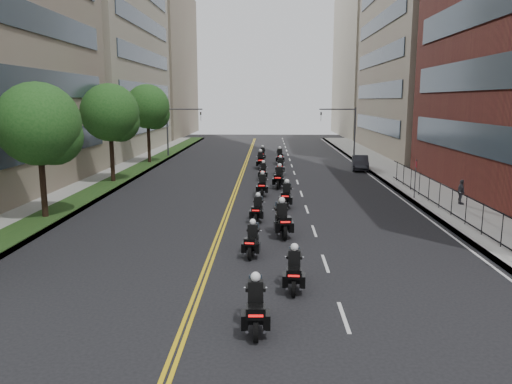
% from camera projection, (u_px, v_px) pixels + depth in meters
% --- Properties ---
extents(ground, '(160.00, 160.00, 0.00)m').
position_uv_depth(ground, '(237.00, 316.00, 15.04)').
color(ground, black).
rests_on(ground, ground).
extents(sidewalk_right, '(4.00, 90.00, 0.15)m').
position_uv_depth(sidewalk_right, '(409.00, 182.00, 39.29)').
color(sidewalk_right, gray).
rests_on(sidewalk_right, ground).
extents(sidewalk_left, '(4.00, 90.00, 0.15)m').
position_uv_depth(sidewalk_left, '(107.00, 180.00, 39.91)').
color(sidewalk_left, gray).
rests_on(sidewalk_left, ground).
extents(grass_strip, '(2.00, 90.00, 0.04)m').
position_uv_depth(grass_strip, '(117.00, 179.00, 39.87)').
color(grass_strip, '#173914').
rests_on(grass_strip, sidewalk_left).
extents(building_right_tan, '(15.11, 28.00, 30.00)m').
position_uv_depth(building_right_tan, '(443.00, 26.00, 58.94)').
color(building_right_tan, gray).
rests_on(building_right_tan, ground).
extents(building_right_far, '(15.00, 28.00, 26.00)m').
position_uv_depth(building_right_far, '(385.00, 62.00, 88.80)').
color(building_right_far, gray).
rests_on(building_right_far, ground).
extents(building_left_mid, '(16.11, 28.00, 34.00)m').
position_uv_depth(building_left_mid, '(78.00, 10.00, 59.69)').
color(building_left_mid, gray).
rests_on(building_left_mid, ground).
extents(building_left_far, '(16.00, 28.00, 26.00)m').
position_uv_depth(building_left_far, '(142.00, 63.00, 89.91)').
color(building_left_far, gray).
rests_on(building_left_far, ground).
extents(iron_fence, '(0.05, 28.00, 1.50)m').
position_uv_depth(iron_fence, '(459.00, 206.00, 26.39)').
color(iron_fence, black).
rests_on(iron_fence, sidewalk_right).
extents(street_trees, '(4.40, 38.40, 7.98)m').
position_uv_depth(street_trees, '(87.00, 120.00, 32.68)').
color(street_trees, '#301E15').
rests_on(street_trees, ground).
extents(traffic_signal_right, '(4.09, 0.20, 5.60)m').
position_uv_depth(traffic_signal_right, '(346.00, 125.00, 55.41)').
color(traffic_signal_right, '#3F3F44').
rests_on(traffic_signal_right, ground).
extents(traffic_signal_left, '(4.09, 0.20, 5.60)m').
position_uv_depth(traffic_signal_left, '(176.00, 125.00, 55.89)').
color(traffic_signal_left, '#3F3F44').
rests_on(traffic_signal_left, ground).
extents(motorcycle_0, '(0.53, 2.25, 1.66)m').
position_uv_depth(motorcycle_0, '(256.00, 308.00, 14.04)').
color(motorcycle_0, black).
rests_on(motorcycle_0, ground).
extents(motorcycle_1, '(0.55, 2.17, 1.60)m').
position_uv_depth(motorcycle_1, '(294.00, 272.00, 17.07)').
color(motorcycle_1, black).
rests_on(motorcycle_1, ground).
extents(motorcycle_2, '(0.59, 2.09, 1.54)m').
position_uv_depth(motorcycle_2, '(252.00, 241.00, 20.81)').
color(motorcycle_2, black).
rests_on(motorcycle_2, ground).
extents(motorcycle_3, '(0.74, 2.52, 1.86)m').
position_uv_depth(motorcycle_3, '(282.00, 221.00, 23.80)').
color(motorcycle_3, black).
rests_on(motorcycle_3, ground).
extents(motorcycle_4, '(0.59, 2.10, 1.55)m').
position_uv_depth(motorcycle_4, '(258.00, 210.00, 26.71)').
color(motorcycle_4, black).
rests_on(motorcycle_4, ground).
extents(motorcycle_5, '(0.67, 2.31, 1.71)m').
position_uv_depth(motorcycle_5, '(287.00, 196.00, 30.21)').
color(motorcycle_5, black).
rests_on(motorcycle_5, ground).
extents(motorcycle_6, '(0.54, 2.30, 1.70)m').
position_uv_depth(motorcycle_6, '(262.00, 186.00, 33.84)').
color(motorcycle_6, black).
rests_on(motorcycle_6, ground).
extents(motorcycle_7, '(0.75, 2.46, 1.82)m').
position_uv_depth(motorcycle_7, '(279.00, 178.00, 36.82)').
color(motorcycle_7, black).
rests_on(motorcycle_7, ground).
extents(motorcycle_8, '(0.53, 2.15, 1.59)m').
position_uv_depth(motorcycle_8, '(263.00, 172.00, 40.63)').
color(motorcycle_8, black).
rests_on(motorcycle_8, ground).
extents(motorcycle_9, '(0.58, 2.29, 1.69)m').
position_uv_depth(motorcycle_9, '(280.00, 167.00, 43.40)').
color(motorcycle_9, black).
rests_on(motorcycle_9, ground).
extents(motorcycle_10, '(0.60, 2.50, 1.85)m').
position_uv_depth(motorcycle_10, '(261.00, 161.00, 47.11)').
color(motorcycle_10, black).
rests_on(motorcycle_10, ground).
extents(motorcycle_11, '(0.57, 2.45, 1.81)m').
position_uv_depth(motorcycle_11, '(280.00, 157.00, 50.50)').
color(motorcycle_11, black).
rests_on(motorcycle_11, ground).
extents(motorcycle_12, '(0.59, 2.23, 1.64)m').
position_uv_depth(motorcycle_12, '(262.00, 155.00, 53.43)').
color(motorcycle_12, black).
rests_on(motorcycle_12, ground).
extents(parked_sedan, '(1.95, 4.24, 1.35)m').
position_uv_depth(parked_sedan, '(360.00, 163.00, 46.22)').
color(parked_sedan, black).
rests_on(parked_sedan, ground).
extents(pedestrian_c, '(0.38, 0.90, 1.52)m').
position_uv_depth(pedestrian_c, '(461.00, 192.00, 30.28)').
color(pedestrian_c, '#3F3F47').
rests_on(pedestrian_c, sidewalk_right).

